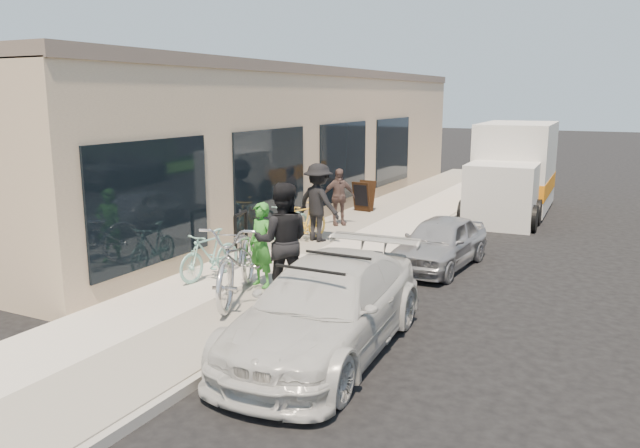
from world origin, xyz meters
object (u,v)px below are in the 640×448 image
(sedan_silver, at_px, (440,242))
(woman_rider, at_px, (261,245))
(cruiser_bike_b, at_px, (292,222))
(sandwich_board, at_px, (364,196))
(sedan_white, at_px, (326,308))
(moving_truck, at_px, (513,174))
(cruiser_bike_a, at_px, (210,254))
(bystander_a, at_px, (318,202))
(cruiser_bike_c, at_px, (303,222))
(tandem_bike, at_px, (238,260))
(man_standing, at_px, (282,241))
(bystander_b, at_px, (338,197))
(bike_rack, at_px, (241,231))

(sedan_silver, height_order, woman_rider, woman_rider)
(cruiser_bike_b, bearing_deg, sandwich_board, 88.08)
(sedan_white, xyz_separation_m, woman_rider, (-2.13, 1.75, 0.27))
(cruiser_bike_b, bearing_deg, moving_truck, 59.11)
(sedan_white, xyz_separation_m, cruiser_bike_a, (-3.26, 1.75, -0.03))
(woman_rider, height_order, bystander_a, bystander_a)
(cruiser_bike_c, bearing_deg, sedan_silver, 11.78)
(sedan_white, height_order, tandem_bike, tandem_bike)
(tandem_bike, bearing_deg, sedan_white, -46.96)
(woman_rider, height_order, man_standing, man_standing)
(sedan_white, bearing_deg, man_standing, 134.30)
(bystander_a, distance_m, bystander_b, 1.88)
(bystander_b, bearing_deg, moving_truck, 12.26)
(sedan_silver, xyz_separation_m, tandem_bike, (-2.26, -3.90, 0.29))
(sandwich_board, bearing_deg, sedan_white, -64.34)
(sedan_white, xyz_separation_m, tandem_bike, (-2.11, 1.01, 0.18))
(man_standing, xyz_separation_m, cruiser_bike_b, (-1.96, 3.75, -0.54))
(sedan_white, xyz_separation_m, man_standing, (-1.47, 1.35, 0.49))
(sedan_silver, xyz_separation_m, man_standing, (-1.62, -3.56, 0.60))
(cruiser_bike_a, distance_m, cruiser_bike_c, 3.42)
(bike_rack, relative_size, woman_rider, 0.67)
(bystander_a, bearing_deg, cruiser_bike_b, 38.99)
(bike_rack, distance_m, cruiser_bike_c, 2.10)
(sedan_silver, height_order, cruiser_bike_a, sedan_silver)
(cruiser_bike_a, height_order, bystander_a, bystander_a)
(man_standing, bearing_deg, moving_truck, -128.74)
(bike_rack, relative_size, moving_truck, 0.18)
(cruiser_bike_b, relative_size, cruiser_bike_c, 1.07)
(sedan_white, height_order, moving_truck, moving_truck)
(woman_rider, height_order, bystander_b, woman_rider)
(sedan_silver, distance_m, woman_rider, 3.91)
(bike_rack, xyz_separation_m, bystander_a, (0.62, 2.25, 0.30))
(tandem_bike, height_order, bystander_b, bystander_b)
(woman_rider, bearing_deg, tandem_bike, -71.75)
(moving_truck, relative_size, cruiser_bike_a, 3.70)
(woman_rider, xyz_separation_m, cruiser_bike_b, (-1.30, 3.35, -0.32))
(sedan_white, distance_m, bystander_b, 7.87)
(sedan_silver, bearing_deg, woman_rider, -121.28)
(moving_truck, xyz_separation_m, man_standing, (-1.79, -10.48, -0.06))
(sedan_silver, relative_size, tandem_bike, 1.22)
(bystander_a, relative_size, bystander_b, 1.22)
(bike_rack, xyz_separation_m, woman_rider, (1.34, -1.34, 0.15))
(sandwich_board, xyz_separation_m, moving_truck, (3.73, 2.52, 0.58))
(moving_truck, height_order, bystander_b, moving_truck)
(sandwich_board, bearing_deg, cruiser_bike_b, -84.68)
(moving_truck, bearing_deg, cruiser_bike_c, -120.01)
(tandem_bike, height_order, bystander_a, bystander_a)
(moving_truck, relative_size, bystander_a, 3.05)
(sandwich_board, relative_size, cruiser_bike_a, 0.59)
(sedan_silver, bearing_deg, moving_truck, 93.19)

